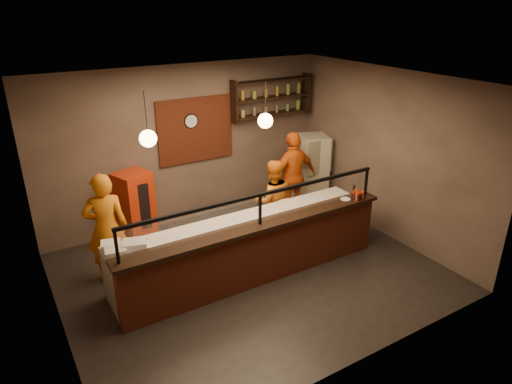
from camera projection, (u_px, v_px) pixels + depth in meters
floor at (251, 272)px, 7.79m from camera, size 6.00×6.00×0.00m
ceiling at (250, 83)px, 6.54m from camera, size 6.00×6.00×0.00m
wall_back at (187, 146)px, 9.13m from camera, size 6.00×0.00×6.00m
wall_left at (45, 233)px, 5.74m from camera, size 0.00×5.00×5.00m
wall_right at (387, 155)px, 8.60m from camera, size 0.00×5.00×5.00m
wall_front at (361, 257)px, 5.20m from camera, size 6.00×0.00×6.00m
brick_patch at (196, 130)px, 9.09m from camera, size 1.60×0.04×1.30m
service_counter at (260, 255)px, 7.36m from camera, size 4.60×0.25×1.00m
counter_ledge at (260, 226)px, 7.15m from camera, size 4.70×0.37×0.06m
worktop_cabinet at (245, 246)px, 7.78m from camera, size 4.60×0.75×0.85m
worktop at (244, 222)px, 7.61m from camera, size 4.60×0.75×0.05m
sneeze_guard at (260, 206)px, 7.02m from camera, size 4.50×0.05×0.52m
wall_shelving at (272, 97)px, 9.59m from camera, size 1.84×0.28×0.85m
wall_clock at (191, 121)px, 8.96m from camera, size 0.30×0.04×0.30m
pendant_left at (148, 138)px, 6.24m from camera, size 0.24×0.24×0.77m
pendant_right at (265, 121)px, 7.14m from camera, size 0.24×0.24×0.77m
cook_left at (106, 228)px, 7.28m from camera, size 0.76×0.58×1.87m
cook_mid at (272, 200)px, 8.62m from camera, size 0.92×0.80×1.60m
cook_right at (293, 176)px, 9.38m from camera, size 1.12×0.51×1.88m
fridge at (311, 171)px, 10.11m from camera, size 0.84×0.81×1.60m
red_cooler at (135, 207)px, 8.61m from camera, size 0.74×0.71×1.38m
pizza_dough at (292, 205)px, 8.17m from camera, size 0.65×0.65×0.01m
prep_tub_a at (116, 254)px, 6.48m from camera, size 0.33×0.28×0.15m
prep_tub_b at (111, 246)px, 6.68m from camera, size 0.33×0.29×0.14m
prep_tub_c at (135, 246)px, 6.65m from camera, size 0.40×0.36×0.17m
rolling_pin at (138, 242)px, 6.86m from camera, size 0.35×0.19×0.06m
condiment_caddy at (358, 196)px, 8.02m from camera, size 0.21×0.19×0.10m
pepper_mill at (354, 191)px, 8.11m from camera, size 0.06×0.06×0.21m
small_plate at (345, 199)px, 8.01m from camera, size 0.21×0.21×0.01m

